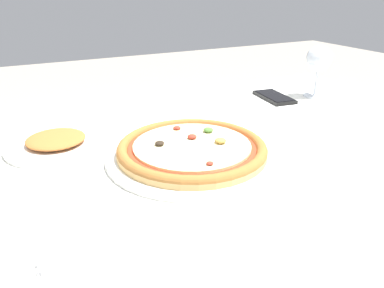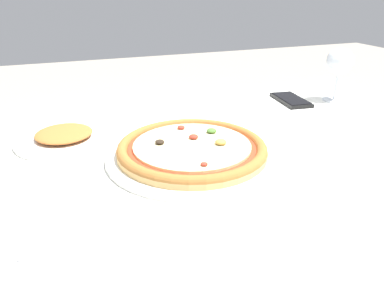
# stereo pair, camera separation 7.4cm
# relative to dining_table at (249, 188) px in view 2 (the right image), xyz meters

# --- Properties ---
(dining_table) EXTENTS (1.20, 0.95, 0.73)m
(dining_table) POSITION_rel_dining_table_xyz_m (0.00, 0.00, 0.00)
(dining_table) COLOR #997047
(dining_table) RESTS_ON ground_plane
(pizza_plate) EXTENTS (0.34, 0.34, 0.04)m
(pizza_plate) POSITION_rel_dining_table_xyz_m (-0.13, 0.01, 0.11)
(pizza_plate) COLOR white
(pizza_plate) RESTS_ON dining_table
(fork) EXTENTS (0.05, 0.17, 0.00)m
(fork) POSITION_rel_dining_table_xyz_m (-0.44, -0.22, 0.09)
(fork) COLOR silver
(fork) RESTS_ON dining_table
(wine_glass_far_left) EXTENTS (0.08, 0.08, 0.16)m
(wine_glass_far_left) POSITION_rel_dining_table_xyz_m (0.40, 0.23, 0.20)
(wine_glass_far_left) COLOR silver
(wine_glass_far_left) RESTS_ON dining_table
(cell_phone) EXTENTS (0.09, 0.15, 0.01)m
(cell_phone) POSITION_rel_dining_table_xyz_m (0.28, 0.27, 0.10)
(cell_phone) COLOR black
(cell_phone) RESTS_ON dining_table
(side_plate) EXTENTS (0.21, 0.21, 0.03)m
(side_plate) POSITION_rel_dining_table_xyz_m (-0.37, 0.18, 0.10)
(side_plate) COLOR white
(side_plate) RESTS_ON dining_table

